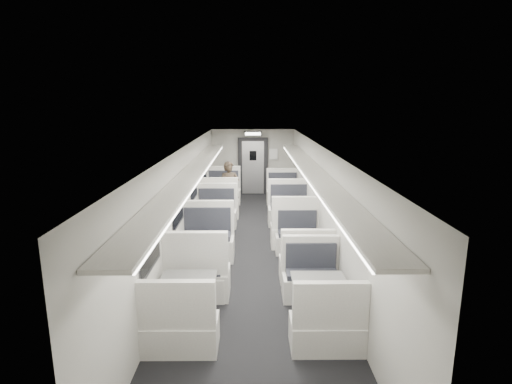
{
  "coord_description": "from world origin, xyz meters",
  "views": [
    {
      "loc": [
        -0.01,
        -8.64,
        3.31
      ],
      "look_at": [
        0.07,
        0.75,
        1.23
      ],
      "focal_mm": 28.0,
      "sensor_mm": 36.0,
      "label": 1
    }
  ],
  "objects_px": {
    "booth_left_a": "(222,197)",
    "booth_right_d": "(318,299)",
    "booth_left_b": "(214,221)",
    "booth_left_c": "(202,255)",
    "exit_sign": "(253,134)",
    "vestibule_door": "(253,167)",
    "booth_right_c": "(301,248)",
    "passenger": "(230,189)",
    "booth_right_b": "(292,219)",
    "booth_right_a": "(284,197)",
    "booth_left_d": "(189,298)"
  },
  "relations": [
    {
      "from": "exit_sign",
      "to": "vestibule_door",
      "type": "bearing_deg",
      "value": 90.0
    },
    {
      "from": "booth_right_c",
      "to": "booth_right_b",
      "type": "bearing_deg",
      "value": 90.0
    },
    {
      "from": "booth_right_c",
      "to": "passenger",
      "type": "xyz_separation_m",
      "value": [
        -1.7,
        3.77,
        0.46
      ]
    },
    {
      "from": "booth_left_b",
      "to": "passenger",
      "type": "bearing_deg",
      "value": 80.95
    },
    {
      "from": "booth_left_c",
      "to": "vestibule_door",
      "type": "height_order",
      "value": "vestibule_door"
    },
    {
      "from": "vestibule_door",
      "to": "booth_left_c",
      "type": "bearing_deg",
      "value": -97.87
    },
    {
      "from": "booth_right_c",
      "to": "exit_sign",
      "type": "distance_m",
      "value": 6.59
    },
    {
      "from": "booth_left_b",
      "to": "booth_right_d",
      "type": "height_order",
      "value": "booth_left_b"
    },
    {
      "from": "booth_right_b",
      "to": "booth_left_a",
      "type": "bearing_deg",
      "value": 129.02
    },
    {
      "from": "booth_left_a",
      "to": "booth_left_d",
      "type": "distance_m",
      "value": 6.65
    },
    {
      "from": "booth_left_a",
      "to": "booth_right_d",
      "type": "relative_size",
      "value": 1.15
    },
    {
      "from": "booth_left_c",
      "to": "exit_sign",
      "type": "distance_m",
      "value": 7.07
    },
    {
      "from": "booth_left_a",
      "to": "booth_left_b",
      "type": "distance_m",
      "value": 2.6
    },
    {
      "from": "booth_left_c",
      "to": "booth_left_d",
      "type": "distance_m",
      "value": 1.66
    },
    {
      "from": "booth_left_b",
      "to": "booth_right_c",
      "type": "bearing_deg",
      "value": -43.19
    },
    {
      "from": "booth_left_d",
      "to": "passenger",
      "type": "xyz_separation_m",
      "value": [
        0.3,
        5.94,
        0.45
      ]
    },
    {
      "from": "booth_right_d",
      "to": "vestibule_door",
      "type": "height_order",
      "value": "vestibule_door"
    },
    {
      "from": "booth_left_c",
      "to": "passenger",
      "type": "bearing_deg",
      "value": 85.98
    },
    {
      "from": "vestibule_door",
      "to": "exit_sign",
      "type": "relative_size",
      "value": 3.39
    },
    {
      "from": "booth_right_b",
      "to": "booth_right_d",
      "type": "distance_m",
      "value": 4.2
    },
    {
      "from": "booth_left_d",
      "to": "passenger",
      "type": "height_order",
      "value": "passenger"
    },
    {
      "from": "booth_left_c",
      "to": "passenger",
      "type": "relative_size",
      "value": 1.43
    },
    {
      "from": "booth_left_c",
      "to": "exit_sign",
      "type": "relative_size",
      "value": 3.78
    },
    {
      "from": "booth_right_d",
      "to": "exit_sign",
      "type": "distance_m",
      "value": 8.69
    },
    {
      "from": "booth_left_b",
      "to": "booth_left_d",
      "type": "height_order",
      "value": "booth_left_b"
    },
    {
      "from": "booth_left_b",
      "to": "vestibule_door",
      "type": "height_order",
      "value": "vestibule_door"
    },
    {
      "from": "passenger",
      "to": "vestibule_door",
      "type": "height_order",
      "value": "vestibule_door"
    },
    {
      "from": "booth_left_a",
      "to": "booth_left_c",
      "type": "distance_m",
      "value": 4.99
    },
    {
      "from": "booth_right_c",
      "to": "vestibule_door",
      "type": "xyz_separation_m",
      "value": [
        -1.0,
        6.72,
        0.68
      ]
    },
    {
      "from": "passenger",
      "to": "booth_left_a",
      "type": "bearing_deg",
      "value": 98.79
    },
    {
      "from": "passenger",
      "to": "booth_right_d",
      "type": "bearing_deg",
      "value": -88.27
    },
    {
      "from": "booth_left_c",
      "to": "booth_right_b",
      "type": "bearing_deg",
      "value": 51.61
    },
    {
      "from": "booth_left_b",
      "to": "exit_sign",
      "type": "bearing_deg",
      "value": 77.06
    },
    {
      "from": "booth_left_a",
      "to": "booth_right_a",
      "type": "relative_size",
      "value": 1.06
    },
    {
      "from": "booth_right_b",
      "to": "booth_right_c",
      "type": "relative_size",
      "value": 1.17
    },
    {
      "from": "booth_right_d",
      "to": "booth_right_c",
      "type": "bearing_deg",
      "value": 90.0
    },
    {
      "from": "passenger",
      "to": "exit_sign",
      "type": "xyz_separation_m",
      "value": [
        0.7,
        2.46,
        1.46
      ]
    },
    {
      "from": "booth_left_c",
      "to": "booth_right_a",
      "type": "bearing_deg",
      "value": 68.22
    },
    {
      "from": "booth_right_c",
      "to": "booth_left_d",
      "type": "bearing_deg",
      "value": -132.63
    },
    {
      "from": "booth_left_d",
      "to": "booth_right_a",
      "type": "xyz_separation_m",
      "value": [
        2.0,
        6.66,
        0.02
      ]
    },
    {
      "from": "booth_left_b",
      "to": "booth_right_b",
      "type": "xyz_separation_m",
      "value": [
        2.0,
        0.13,
        0.03
      ]
    },
    {
      "from": "booth_left_c",
      "to": "passenger",
      "type": "xyz_separation_m",
      "value": [
        0.3,
        4.28,
        0.4
      ]
    },
    {
      "from": "booth_left_a",
      "to": "vestibule_door",
      "type": "bearing_deg",
      "value": 65.95
    },
    {
      "from": "booth_right_d",
      "to": "exit_sign",
      "type": "height_order",
      "value": "exit_sign"
    },
    {
      "from": "passenger",
      "to": "exit_sign",
      "type": "relative_size",
      "value": 2.65
    },
    {
      "from": "booth_left_d",
      "to": "passenger",
      "type": "relative_size",
      "value": 1.25
    },
    {
      "from": "booth_left_a",
      "to": "exit_sign",
      "type": "xyz_separation_m",
      "value": [
        1.0,
        1.75,
        1.87
      ]
    },
    {
      "from": "booth_left_a",
      "to": "booth_right_b",
      "type": "distance_m",
      "value": 3.18
    },
    {
      "from": "booth_left_b",
      "to": "booth_left_c",
      "type": "relative_size",
      "value": 0.94
    },
    {
      "from": "vestibule_door",
      "to": "booth_right_c",
      "type": "bearing_deg",
      "value": -81.53
    }
  ]
}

